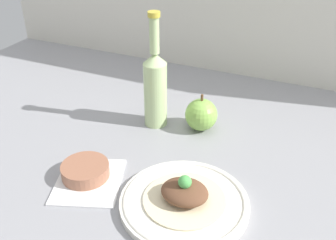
{
  "coord_description": "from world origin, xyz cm",
  "views": [
    {
      "loc": [
        27.44,
        -68.95,
        55.81
      ],
      "look_at": [
        -2.57,
        -0.79,
        10.59
      ],
      "focal_mm": 42.0,
      "sensor_mm": 36.0,
      "label": 1
    }
  ],
  "objects_px": {
    "plate": "(184,202)",
    "dipping_bowl": "(85,171)",
    "cider_bottle": "(155,86)",
    "plated_food": "(185,194)",
    "apple": "(200,114)"
  },
  "relations": [
    {
      "from": "cider_bottle",
      "to": "plated_food",
      "type": "bearing_deg",
      "value": -54.59
    },
    {
      "from": "cider_bottle",
      "to": "dipping_bowl",
      "type": "xyz_separation_m",
      "value": [
        -0.04,
        -0.27,
        -0.1
      ]
    },
    {
      "from": "cider_bottle",
      "to": "dipping_bowl",
      "type": "height_order",
      "value": "cider_bottle"
    },
    {
      "from": "plated_food",
      "to": "cider_bottle",
      "type": "height_order",
      "value": "cider_bottle"
    },
    {
      "from": "plated_food",
      "to": "dipping_bowl",
      "type": "distance_m",
      "value": 0.23
    },
    {
      "from": "apple",
      "to": "dipping_bowl",
      "type": "bearing_deg",
      "value": -119.08
    },
    {
      "from": "plate",
      "to": "apple",
      "type": "bearing_deg",
      "value": 103.7
    },
    {
      "from": "plate",
      "to": "dipping_bowl",
      "type": "bearing_deg",
      "value": -179.06
    },
    {
      "from": "cider_bottle",
      "to": "dipping_bowl",
      "type": "distance_m",
      "value": 0.29
    },
    {
      "from": "plate",
      "to": "dipping_bowl",
      "type": "distance_m",
      "value": 0.23
    },
    {
      "from": "apple",
      "to": "dipping_bowl",
      "type": "relative_size",
      "value": 0.96
    },
    {
      "from": "plated_food",
      "to": "cider_bottle",
      "type": "relative_size",
      "value": 0.55
    },
    {
      "from": "plate",
      "to": "dipping_bowl",
      "type": "xyz_separation_m",
      "value": [
        -0.23,
        -0.0,
        0.01
      ]
    },
    {
      "from": "dipping_bowl",
      "to": "cider_bottle",
      "type": "bearing_deg",
      "value": 80.61
    },
    {
      "from": "plate",
      "to": "cider_bottle",
      "type": "xyz_separation_m",
      "value": [
        -0.19,
        0.26,
        0.1
      ]
    }
  ]
}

